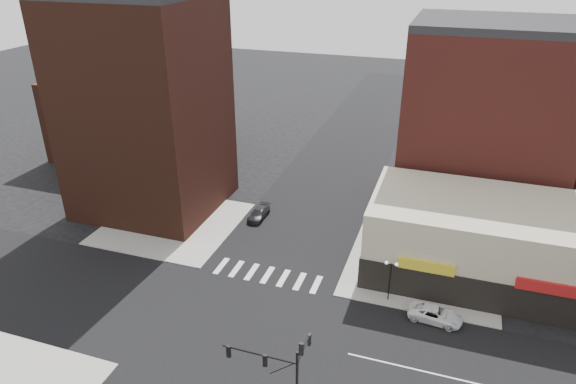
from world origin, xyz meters
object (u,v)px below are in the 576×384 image
(traffic_signal, at_px, (285,368))
(street_lamp_ne, at_px, (391,271))
(white_suv, at_px, (435,314))
(dark_sedan_north, at_px, (259,214))

(traffic_signal, relative_size, street_lamp_ne, 1.87)
(white_suv, height_order, dark_sedan_north, white_suv)
(street_lamp_ne, bearing_deg, traffic_signal, -106.75)
(traffic_signal, bearing_deg, dark_sedan_north, 114.99)
(white_suv, bearing_deg, street_lamp_ne, 76.39)
(street_lamp_ne, xyz_separation_m, white_suv, (4.35, -1.50, -2.64))
(traffic_signal, bearing_deg, white_suv, 57.54)
(white_suv, xyz_separation_m, dark_sedan_north, (-21.62, 12.51, -0.04))
(white_suv, bearing_deg, dark_sedan_north, 65.36)
(dark_sedan_north, bearing_deg, street_lamp_ne, -31.88)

